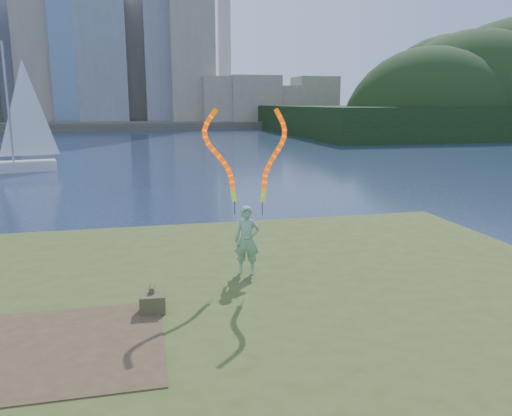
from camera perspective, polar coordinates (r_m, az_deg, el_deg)
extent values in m
plane|color=#1A2843|center=(11.73, -8.14, -10.83)|extent=(320.00, 320.00, 0.00)
cube|color=#3C4C1B|center=(9.41, -6.80, -15.80)|extent=(20.00, 18.00, 0.30)
cube|color=#3C4C1B|center=(9.57, -7.04, -13.65)|extent=(17.00, 15.00, 0.30)
cube|color=#3C4C1B|center=(9.64, -7.21, -11.80)|extent=(14.00, 12.00, 0.30)
cube|color=#47331E|center=(8.57, -21.66, -14.60)|extent=(3.20, 3.00, 0.02)
cube|color=#494435|center=(105.87, -12.66, 9.56)|extent=(320.00, 40.00, 1.20)
cube|color=black|center=(90.18, 25.66, 9.20)|extent=(70.00, 42.00, 4.00)
imported|color=#206E2B|center=(10.96, -1.04, -3.70)|extent=(0.65, 0.54, 1.52)
cylinder|color=black|center=(10.94, -2.45, 0.02)|extent=(0.02, 0.02, 0.30)
cylinder|color=black|center=(10.85, 0.72, -0.06)|extent=(0.02, 0.02, 0.30)
cube|color=#474725|center=(9.35, -11.72, -10.67)|extent=(0.47, 0.33, 0.32)
cylinder|color=#474725|center=(9.47, -11.81, -8.97)|extent=(0.13, 0.31, 0.11)
cube|color=beige|center=(36.95, -25.90, 4.23)|extent=(5.46, 2.77, 0.73)
cylinder|color=gray|center=(36.71, -26.49, 10.52)|extent=(0.15, 0.15, 7.93)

